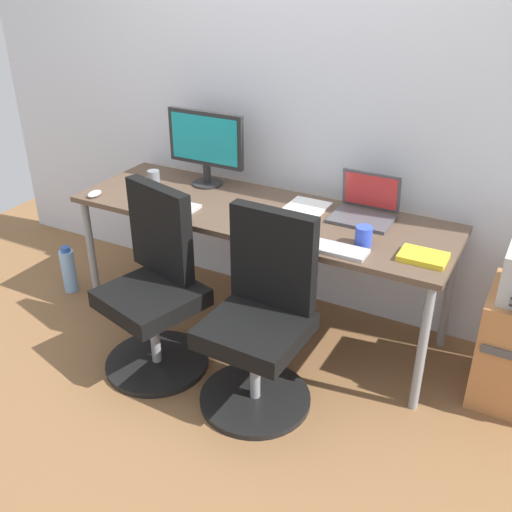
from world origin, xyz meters
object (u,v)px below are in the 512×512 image
Objects in this scene: water_bottle_on_floor at (69,270)px; open_laptop at (365,208)px; coffee_mug at (364,236)px; desktop_monitor at (206,143)px; office_chair_left at (156,290)px; office_chair_right at (261,322)px.

open_laptop is at bearing 13.55° from water_bottle_on_floor.
water_bottle_on_floor is 1.96m from coffee_mug.
desktop_monitor is 1.14m from coffee_mug.
desktop_monitor is 1.55× the size of open_laptop.
office_chair_left reaches higher than coffee_mug.
water_bottle_on_floor is 0.65× the size of desktop_monitor.
open_laptop reaches higher than coffee_mug.
open_laptop is (0.23, 0.72, 0.35)m from office_chair_right.
coffee_mug is at bearing 24.25° from office_chair_left.
desktop_monitor is at bearing 163.33° from coffee_mug.
desktop_monitor reaches higher than office_chair_left.
office_chair_right reaches higher than water_bottle_on_floor.
water_bottle_on_floor is (-1.53, 0.29, -0.28)m from office_chair_right.
office_chair_right is (0.60, 0.00, 0.00)m from office_chair_left.
water_bottle_on_floor is at bearing 169.15° from office_chair_right.
office_chair_left is at bearing -155.75° from coffee_mug.
open_laptop is at bearing 72.53° from office_chair_right.
open_laptop reaches higher than office_chair_right.
open_laptop is 3.37× the size of coffee_mug.
office_chair_right is at bearing -10.85° from water_bottle_on_floor.
desktop_monitor is at bearing 29.46° from water_bottle_on_floor.
open_laptop is at bearing -1.08° from desktop_monitor.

